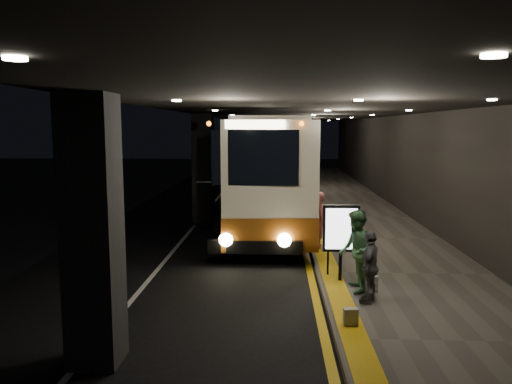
{
  "coord_description": "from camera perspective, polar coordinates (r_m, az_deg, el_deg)",
  "views": [
    {
      "loc": [
        1.46,
        -15.73,
        3.87
      ],
      "look_at": [
        0.74,
        0.88,
        1.7
      ],
      "focal_mm": 35.0,
      "sensor_mm": 36.0,
      "label": 1
    }
  ],
  "objects": [
    {
      "name": "coach_second",
      "position": [
        32.75,
        1.74,
        3.98
      ],
      "size": [
        2.64,
        12.54,
        3.94
      ],
      "rotation": [
        0.0,
        0.0,
        0.0
      ],
      "color": "beige",
      "rests_on": "ground"
    },
    {
      "name": "coach_main",
      "position": [
        19.89,
        0.72,
        1.91
      ],
      "size": [
        3.51,
        13.16,
        4.07
      ],
      "rotation": [
        0.0,
        0.0,
        0.06
      ],
      "color": "beige",
      "rests_on": "ground"
    },
    {
      "name": "sidewalk",
      "position": [
        21.33,
        11.31,
        -2.96
      ],
      "size": [
        4.5,
        50.0,
        0.15
      ],
      "primitive_type": "cube",
      "color": "#514C44",
      "rests_on": "ground"
    },
    {
      "name": "lane_line_white",
      "position": [
        21.34,
        -6.37,
        -3.04
      ],
      "size": [
        0.12,
        50.0,
        0.01
      ],
      "primitive_type": "cube",
      "color": "silver",
      "rests_on": "ground"
    },
    {
      "name": "tactile_strip",
      "position": [
        21.1,
        6.21,
        -2.74
      ],
      "size": [
        0.5,
        50.0,
        0.01
      ],
      "primitive_type": "cube",
      "color": "gold",
      "rests_on": "sidewalk"
    },
    {
      "name": "ground",
      "position": [
        16.26,
        -2.77,
        -6.34
      ],
      "size": [
        90.0,
        90.0,
        0.0
      ],
      "primitive_type": "plane",
      "color": "black"
    },
    {
      "name": "support_columns",
      "position": [
        20.02,
        -6.05,
        2.61
      ],
      "size": [
        0.8,
        24.8,
        4.4
      ],
      "color": "black",
      "rests_on": "ground"
    },
    {
      "name": "bag_plain",
      "position": [
        9.86,
        10.77,
        -13.84
      ],
      "size": [
        0.28,
        0.18,
        0.33
      ],
      "primitive_type": "cube",
      "rotation": [
        0.0,
        0.0,
        0.09
      ],
      "color": "#B0ACA5",
      "rests_on": "sidewalk"
    },
    {
      "name": "info_sign",
      "position": [
        12.2,
        9.69,
        -4.29
      ],
      "size": [
        0.88,
        0.13,
        1.87
      ],
      "rotation": [
        0.0,
        0.0,
        -0.01
      ],
      "color": "black",
      "rests_on": "sidewalk"
    },
    {
      "name": "terminal_wall",
      "position": [
        21.47,
        17.48,
        4.78
      ],
      "size": [
        0.1,
        50.0,
        6.0
      ],
      "primitive_type": "cube",
      "color": "black",
      "rests_on": "ground"
    },
    {
      "name": "canopy",
      "position": [
        20.77,
        5.41,
        9.42
      ],
      "size": [
        9.0,
        50.0,
        0.4
      ],
      "primitive_type": "cube",
      "color": "black",
      "rests_on": "support_columns"
    },
    {
      "name": "bag_polka",
      "position": [
        11.76,
        12.99,
        -10.25
      ],
      "size": [
        0.33,
        0.19,
        0.37
      ],
      "primitive_type": "cube",
      "rotation": [
        0.0,
        0.0,
        0.2
      ],
      "color": "black",
      "rests_on": "sidewalk"
    },
    {
      "name": "passenger_boarding",
      "position": [
        15.53,
        7.39,
        -3.18
      ],
      "size": [
        0.43,
        0.65,
        1.75
      ],
      "primitive_type": "imported",
      "rotation": [
        0.0,
        0.0,
        1.55
      ],
      "color": "#B65955",
      "rests_on": "sidewalk"
    },
    {
      "name": "passenger_waiting_green",
      "position": [
        11.55,
        11.34,
        -6.65
      ],
      "size": [
        0.57,
        0.92,
        1.88
      ],
      "primitive_type": "imported",
      "rotation": [
        0.0,
        0.0,
        -1.58
      ],
      "color": "#3B6B43",
      "rests_on": "sidewalk"
    },
    {
      "name": "stanchion_post",
      "position": [
        12.8,
        8.23,
        -6.84
      ],
      "size": [
        0.05,
        0.05,
        1.16
      ],
      "primitive_type": "cylinder",
      "color": "black",
      "rests_on": "sidewalk"
    },
    {
      "name": "kerb_stripe_yellow",
      "position": [
        21.1,
        4.85,
        -3.14
      ],
      "size": [
        0.18,
        50.0,
        0.01
      ],
      "primitive_type": "cube",
      "color": "gold",
      "rests_on": "ground"
    },
    {
      "name": "passenger_waiting_grey",
      "position": [
        10.96,
        12.9,
        -8.3
      ],
      "size": [
        0.78,
        1.02,
        1.56
      ],
      "primitive_type": "imported",
      "rotation": [
        0.0,
        0.0,
        -1.95
      ],
      "color": "#4B4B50",
      "rests_on": "sidewalk"
    }
  ]
}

